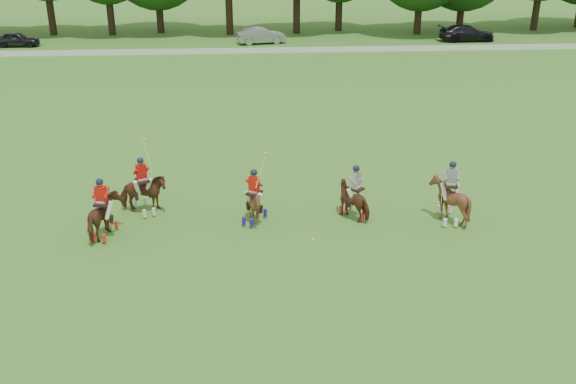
{
  "coord_description": "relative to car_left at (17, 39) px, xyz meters",
  "views": [
    {
      "loc": [
        1.14,
        -17.05,
        10.44
      ],
      "look_at": [
        2.64,
        4.2,
        1.4
      ],
      "focal_mm": 40.0,
      "sensor_mm": 36.0,
      "label": 1
    }
  ],
  "objects": [
    {
      "name": "polo_red_b",
      "position": [
        16.11,
        -36.63,
        0.15
      ],
      "size": [
        1.93,
        1.83,
        2.79
      ],
      "color": "#4E2515",
      "rests_on": "ground"
    },
    {
      "name": "polo_stripe_b",
      "position": [
        27.58,
        -38.19,
        0.21
      ],
      "size": [
        1.52,
        1.67,
        2.38
      ],
      "color": "#4E2515",
      "rests_on": "ground"
    },
    {
      "name": "polo_ball",
      "position": [
        22.38,
        -39.44,
        -0.61
      ],
      "size": [
        0.09,
        0.09,
        0.09
      ],
      "primitive_type": "sphere",
      "color": "white",
      "rests_on": "ground"
    },
    {
      "name": "polo_red_c",
      "position": [
        20.34,
        -37.8,
        0.09
      ],
      "size": [
        1.61,
        1.65,
        2.66
      ],
      "color": "#4E2515",
      "rests_on": "ground"
    },
    {
      "name": "car_right",
      "position": [
        41.03,
        0.0,
        0.09
      ],
      "size": [
        5.19,
        2.24,
        1.49
      ],
      "primitive_type": "imported",
      "rotation": [
        0.0,
        0.0,
        1.6
      ],
      "color": "black",
      "rests_on": "ground"
    },
    {
      "name": "ground",
      "position": [
        18.91,
        -42.5,
        -0.65
      ],
      "size": [
        180.0,
        180.0,
        0.0
      ],
      "primitive_type": "plane",
      "color": "#306D1F",
      "rests_on": "ground"
    },
    {
      "name": "boundary_rail",
      "position": [
        18.91,
        -4.5,
        -0.43
      ],
      "size": [
        120.0,
        0.1,
        0.44
      ],
      "primitive_type": "cube",
      "color": "white",
      "rests_on": "ground"
    },
    {
      "name": "polo_red_a",
      "position": [
        14.99,
        -38.62,
        0.15
      ],
      "size": [
        1.18,
        1.92,
        2.23
      ],
      "color": "#4E2515",
      "rests_on": "ground"
    },
    {
      "name": "polo_stripe_a",
      "position": [
        24.14,
        -37.63,
        0.09
      ],
      "size": [
        1.64,
        1.69,
        2.1
      ],
      "color": "#4E2515",
      "rests_on": "ground"
    },
    {
      "name": "car_left",
      "position": [
        0.0,
        0.0,
        0.0
      ],
      "size": [
        3.83,
        1.57,
        1.3
      ],
      "primitive_type": "imported",
      "rotation": [
        0.0,
        0.0,
        1.58
      ],
      "color": "black",
      "rests_on": "ground"
    },
    {
      "name": "car_mid",
      "position": [
        21.84,
        0.0,
        0.07
      ],
      "size": [
        4.62,
        2.42,
        1.45
      ],
      "primitive_type": "imported",
      "rotation": [
        0.0,
        0.0,
        1.78
      ],
      "color": "#949398",
      "rests_on": "ground"
    }
  ]
}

